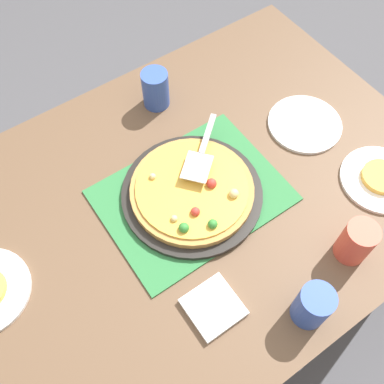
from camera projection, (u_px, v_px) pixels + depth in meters
ground_plane at (192, 286)px, 1.84m from camera, size 8.00×8.00×0.00m
dining_table at (192, 214)px, 1.29m from camera, size 1.40×1.00×0.75m
placemat at (192, 195)px, 1.19m from camera, size 0.48×0.36×0.01m
pizza_pan at (192, 193)px, 1.18m from camera, size 0.38×0.38×0.01m
pizza at (192, 190)px, 1.16m from camera, size 0.33×0.33×0.05m
plate_far_right at (380, 179)px, 1.21m from camera, size 0.22×0.22×0.01m
plate_side at (305, 124)px, 1.31m from camera, size 0.22×0.22×0.01m
served_slice_right at (382, 177)px, 1.20m from camera, size 0.11×0.11×0.02m
cup_near at (356, 242)px, 1.06m from camera, size 0.08×0.08×0.12m
cup_far at (313, 306)px, 0.98m from camera, size 0.08×0.08×0.12m
cup_corner at (156, 89)px, 1.31m from camera, size 0.08×0.08×0.12m
pizza_server at (202, 153)px, 1.18m from camera, size 0.20×0.18×0.01m
napkin_stack at (213, 307)px, 1.03m from camera, size 0.12×0.12×0.02m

